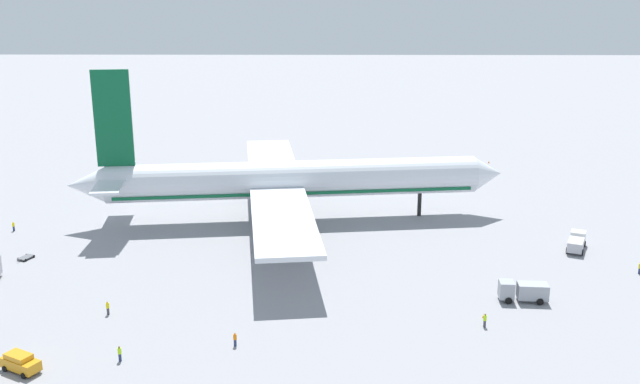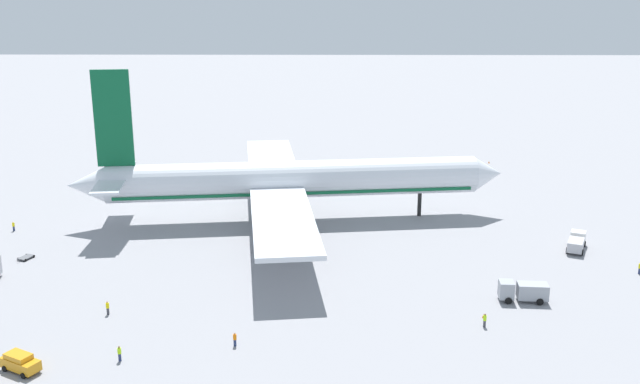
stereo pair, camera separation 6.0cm
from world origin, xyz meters
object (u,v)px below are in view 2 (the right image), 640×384
object	(u,v)px
service_truck_2	(577,242)
ground_worker_2	(640,268)
airliner	(287,180)
baggage_cart_1	(111,157)
ground_worker_5	(119,353)
traffic_cone_0	(484,316)
service_van	(20,362)
ground_worker_4	(108,308)
ground_worker_1	(235,339)
traffic_cone_1	(409,166)
service_truck_0	(523,291)
traffic_cone_2	(489,162)
ground_worker_0	(485,320)
ground_worker_3	(14,226)
baggage_cart_0	(26,257)

from	to	relation	value
service_truck_2	ground_worker_2	size ratio (longest dim) A/B	3.71
airliner	ground_worker_2	size ratio (longest dim) A/B	42.14
baggage_cart_1	ground_worker_5	distance (m)	97.30
service_truck_2	traffic_cone_0	bearing A→B (deg)	-128.80
airliner	traffic_cone_0	world-z (taller)	airliner
service_van	ground_worker_4	size ratio (longest dim) A/B	2.67
baggage_cart_1	ground_worker_1	bearing A→B (deg)	-65.83
ground_worker_4	traffic_cone_1	world-z (taller)	ground_worker_4
airliner	ground_worker_5	world-z (taller)	airliner
airliner	service_truck_0	size ratio (longest dim) A/B	11.79
service_truck_2	traffic_cone_1	xyz separation A→B (m)	(-20.18, 51.93, -0.96)
airliner	service_truck_2	distance (m)	47.76
traffic_cone_2	ground_worker_0	bearing A→B (deg)	-102.45
ground_worker_3	ground_worker_4	bearing A→B (deg)	-51.41
ground_worker_1	traffic_cone_1	bearing A→B (deg)	71.04
service_truck_0	ground_worker_4	size ratio (longest dim) A/B	3.55
service_truck_0	baggage_cart_1	size ratio (longest dim) A/B	1.93
airliner	service_truck_0	bearing A→B (deg)	-45.43
airliner	baggage_cart_0	xyz separation A→B (m)	(-37.91, -18.66, -6.92)
baggage_cart_1	traffic_cone_1	distance (m)	69.09
baggage_cart_1	ground_worker_5	xyz separation A→B (m)	(28.13, -93.14, 0.27)
service_van	ground_worker_1	bearing A→B (deg)	14.54
ground_worker_2	ground_worker_1	bearing A→B (deg)	-158.37
baggage_cart_1	ground_worker_0	world-z (taller)	ground_worker_0
service_truck_0	service_van	xyz separation A→B (m)	(-57.65, -18.08, -0.42)
baggage_cart_0	service_truck_0	bearing A→B (deg)	-11.33
service_van	service_truck_2	bearing A→B (deg)	27.56
service_truck_2	service_van	bearing A→B (deg)	-152.44
service_truck_0	traffic_cone_1	size ratio (longest dim) A/B	11.47
ground_worker_4	traffic_cone_0	bearing A→B (deg)	-0.56
baggage_cart_1	ground_worker_3	size ratio (longest dim) A/B	2.04
service_truck_2	traffic_cone_2	size ratio (longest dim) A/B	11.91
airliner	ground_worker_0	size ratio (longest dim) A/B	42.77
baggage_cart_0	traffic_cone_1	xyz separation A→B (m)	(63.04, 56.72, 0.01)
service_truck_2	ground_worker_5	world-z (taller)	service_truck_2
airliner	ground_worker_1	size ratio (longest dim) A/B	44.74
service_van	traffic_cone_1	size ratio (longest dim) A/B	8.65
service_truck_0	traffic_cone_0	distance (m)	7.87
service_truck_2	ground_worker_3	distance (m)	90.67
service_truck_0	ground_worker_0	size ratio (longest dim) A/B	3.63
baggage_cart_0	ground_worker_3	distance (m)	14.48
traffic_cone_0	traffic_cone_2	size ratio (longest dim) A/B	1.00
traffic_cone_0	ground_worker_5	bearing A→B (deg)	-165.29
ground_worker_3	traffic_cone_0	distance (m)	77.90
service_van	ground_worker_0	size ratio (longest dim) A/B	2.73
ground_worker_0	ground_worker_5	distance (m)	42.17
baggage_cart_0	ground_worker_2	distance (m)	89.11
ground_worker_3	traffic_cone_2	bearing A→B (deg)	28.23
baggage_cart_1	ground_worker_4	distance (m)	85.05
service_van	traffic_cone_1	distance (m)	102.23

